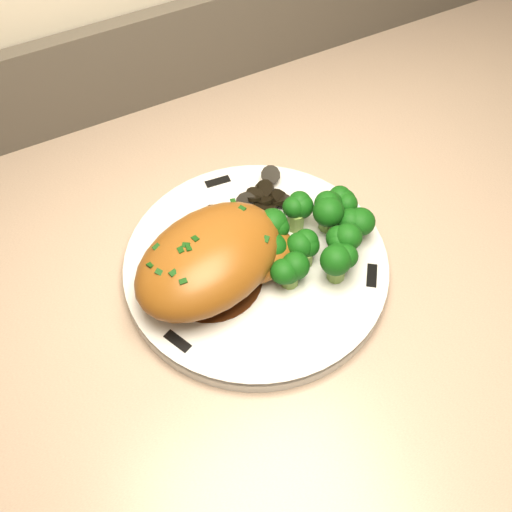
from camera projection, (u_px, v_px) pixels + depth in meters
name	position (u px, v px, depth m)	size (l,w,h in m)	color
counter	(254.00, 448.00, 0.99)	(2.04, 0.67, 1.00)	#533126
plate	(256.00, 267.00, 0.65)	(0.26, 0.26, 0.02)	silver
rim_accent_0	(218.00, 182.00, 0.70)	(0.03, 0.01, 0.00)	black
rim_accent_1	(178.00, 341.00, 0.59)	(0.03, 0.01, 0.00)	black
rim_accent_2	(372.00, 276.00, 0.63)	(0.03, 0.01, 0.00)	black
gravy_pool	(211.00, 278.00, 0.63)	(0.10, 0.10, 0.00)	#361809
chicken_breast	(215.00, 259.00, 0.60)	(0.19, 0.15, 0.06)	#905119
mushroom_pile	(250.00, 215.00, 0.67)	(0.10, 0.07, 0.03)	black
broccoli_florets	(314.00, 235.00, 0.63)	(0.13, 0.10, 0.04)	olive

